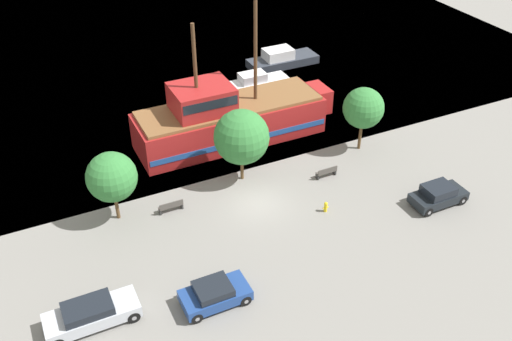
% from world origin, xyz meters
% --- Properties ---
extents(ground_plane, '(160.00, 160.00, 0.00)m').
position_xyz_m(ground_plane, '(0.00, 0.00, 0.00)').
color(ground_plane, gray).
extents(water_surface, '(80.00, 80.00, 0.00)m').
position_xyz_m(water_surface, '(0.00, 44.00, 0.00)').
color(water_surface, '#38667F').
rests_on(water_surface, ground).
extents(pirate_ship, '(16.29, 4.68, 11.32)m').
position_xyz_m(pirate_ship, '(1.55, 8.54, 1.94)').
color(pirate_ship, '#A31E1E').
rests_on(pirate_ship, water_surface).
extents(moored_boat_dockside, '(7.17, 2.52, 1.80)m').
position_xyz_m(moored_boat_dockside, '(12.10, 19.47, 0.66)').
color(moored_boat_dockside, '#2D333D').
rests_on(moored_boat_dockside, water_surface).
extents(moored_boat_outer, '(6.11, 1.99, 1.59)m').
position_xyz_m(moored_boat_outer, '(7.51, 15.88, 0.59)').
color(moored_boat_outer, silver).
rests_on(moored_boat_outer, water_surface).
extents(parked_car_curb_front, '(3.80, 2.01, 1.35)m').
position_xyz_m(parked_car_curb_front, '(-6.07, -7.13, 0.68)').
color(parked_car_curb_front, navy).
rests_on(parked_car_curb_front, ground_plane).
extents(parked_car_curb_mid, '(4.96, 1.91, 1.45)m').
position_xyz_m(parked_car_curb_mid, '(-12.53, -5.66, 0.74)').
color(parked_car_curb_mid, '#B7BCC6').
rests_on(parked_car_curb_mid, ground_plane).
extents(parked_car_curb_rear, '(3.88, 1.85, 1.49)m').
position_xyz_m(parked_car_curb_rear, '(11.06, -5.42, 0.73)').
color(parked_car_curb_rear, black).
rests_on(parked_car_curb_rear, ground_plane).
extents(fire_hydrant, '(0.42, 0.25, 0.76)m').
position_xyz_m(fire_hydrant, '(3.72, -2.83, 0.41)').
color(fire_hydrant, yellow).
rests_on(fire_hydrant, ground_plane).
extents(bench_promenade_east, '(1.65, 0.45, 0.85)m').
position_xyz_m(bench_promenade_east, '(-5.65, 1.66, 0.44)').
color(bench_promenade_east, '#4C4742').
rests_on(bench_promenade_east, ground_plane).
extents(bench_promenade_west, '(1.58, 0.45, 0.85)m').
position_xyz_m(bench_promenade_west, '(5.89, 0.58, 0.43)').
color(bench_promenade_west, '#4C4742').
rests_on(bench_promenade_west, ground_plane).
extents(tree_row_east, '(3.26, 3.26, 4.94)m').
position_xyz_m(tree_row_east, '(-9.03, 2.57, 3.30)').
color(tree_row_east, brown).
rests_on(tree_row_east, ground_plane).
extents(tree_row_mideast, '(3.93, 3.93, 5.49)m').
position_xyz_m(tree_row_mideast, '(0.26, 3.10, 3.52)').
color(tree_row_mideast, brown).
rests_on(tree_row_mideast, ground_plane).
extents(tree_row_midwest, '(3.14, 3.14, 5.16)m').
position_xyz_m(tree_row_midwest, '(10.27, 2.85, 3.58)').
color(tree_row_midwest, brown).
rests_on(tree_row_midwest, ground_plane).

